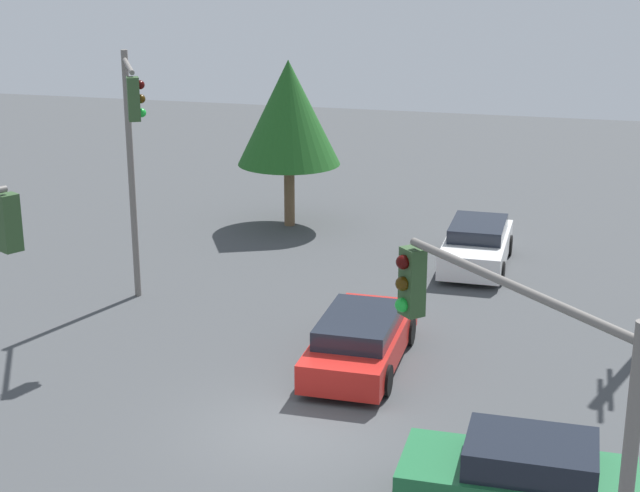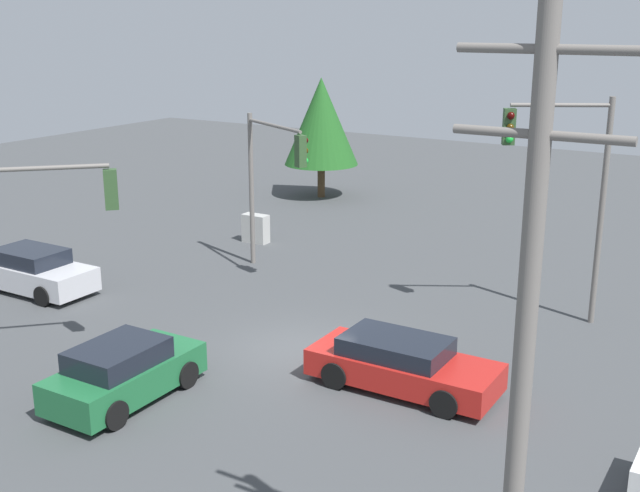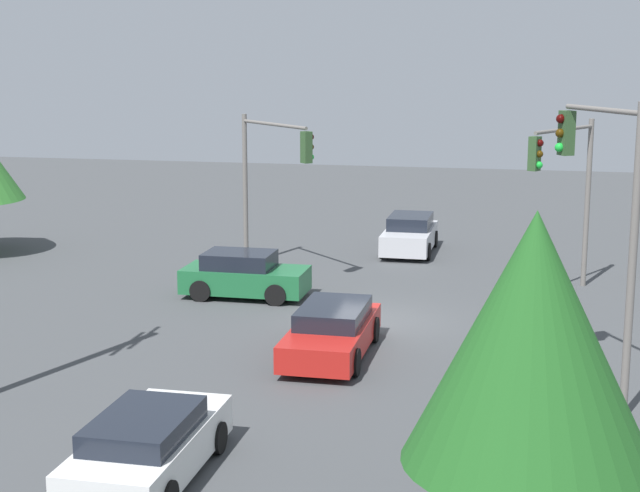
{
  "view_description": "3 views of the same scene",
  "coord_description": "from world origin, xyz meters",
  "px_view_note": "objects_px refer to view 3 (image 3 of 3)",
  "views": [
    {
      "loc": [
        -17.37,
        -5.32,
        9.61
      ],
      "look_at": [
        2.66,
        0.09,
        3.16
      ],
      "focal_mm": 55.0,
      "sensor_mm": 36.0,
      "label": 1
    },
    {
      "loc": [
        11.39,
        -17.66,
        9.06
      ],
      "look_at": [
        0.74,
        -0.05,
        3.19
      ],
      "focal_mm": 45.0,
      "sensor_mm": 36.0,
      "label": 2
    },
    {
      "loc": [
        27.95,
        4.37,
        7.91
      ],
      "look_at": [
        0.55,
        -1.65,
        2.33
      ],
      "focal_mm": 55.0,
      "sensor_mm": 36.0,
      "label": 3
    }
  ],
  "objects_px": {
    "traffic_signal_main": "(567,176)",
    "traffic_signal_aux": "(270,165)",
    "sedan_red": "(332,331)",
    "sedan_silver": "(410,235)",
    "traffic_signal_cross": "(605,202)",
    "sedan_white": "(148,446)",
    "sedan_green": "(244,275)"
  },
  "relations": [
    {
      "from": "sedan_red",
      "to": "traffic_signal_main",
      "type": "height_order",
      "value": "traffic_signal_main"
    },
    {
      "from": "sedan_white",
      "to": "traffic_signal_aux",
      "type": "xyz_separation_m",
      "value": [
        -17.34,
        -2.33,
        3.28
      ]
    },
    {
      "from": "sedan_silver",
      "to": "traffic_signal_cross",
      "type": "bearing_deg",
      "value": 111.54
    },
    {
      "from": "sedan_white",
      "to": "traffic_signal_cross",
      "type": "distance_m",
      "value": 11.18
    },
    {
      "from": "sedan_green",
      "to": "sedan_white",
      "type": "height_order",
      "value": "sedan_green"
    },
    {
      "from": "sedan_white",
      "to": "sedan_red",
      "type": "bearing_deg",
      "value": 77.73
    },
    {
      "from": "sedan_red",
      "to": "sedan_white",
      "type": "bearing_deg",
      "value": 77.73
    },
    {
      "from": "sedan_red",
      "to": "traffic_signal_cross",
      "type": "relative_size",
      "value": 0.7
    },
    {
      "from": "sedan_green",
      "to": "sedan_red",
      "type": "distance_m",
      "value": 6.89
    },
    {
      "from": "sedan_silver",
      "to": "traffic_signal_aux",
      "type": "relative_size",
      "value": 0.75
    },
    {
      "from": "sedan_green",
      "to": "sedan_silver",
      "type": "distance_m",
      "value": 9.49
    },
    {
      "from": "traffic_signal_main",
      "to": "traffic_signal_aux",
      "type": "height_order",
      "value": "traffic_signal_main"
    },
    {
      "from": "traffic_signal_cross",
      "to": "sedan_white",
      "type": "bearing_deg",
      "value": 96.97
    },
    {
      "from": "sedan_silver",
      "to": "sedan_white",
      "type": "xyz_separation_m",
      "value": [
        22.24,
        -2.08,
        -0.06
      ]
    },
    {
      "from": "traffic_signal_main",
      "to": "sedan_silver",
      "type": "bearing_deg",
      "value": -106.8
    },
    {
      "from": "sedan_silver",
      "to": "traffic_signal_aux",
      "type": "distance_m",
      "value": 7.34
    },
    {
      "from": "sedan_silver",
      "to": "traffic_signal_cross",
      "type": "relative_size",
      "value": 0.62
    },
    {
      "from": "sedan_white",
      "to": "traffic_signal_main",
      "type": "relative_size",
      "value": 0.79
    },
    {
      "from": "traffic_signal_aux",
      "to": "sedan_green",
      "type": "bearing_deg",
      "value": -44.06
    },
    {
      "from": "sedan_white",
      "to": "traffic_signal_cross",
      "type": "height_order",
      "value": "traffic_signal_cross"
    },
    {
      "from": "traffic_signal_aux",
      "to": "sedan_silver",
      "type": "bearing_deg",
      "value": 93.33
    },
    {
      "from": "sedan_green",
      "to": "sedan_silver",
      "type": "relative_size",
      "value": 0.95
    },
    {
      "from": "sedan_silver",
      "to": "traffic_signal_main",
      "type": "xyz_separation_m",
      "value": [
        5.86,
        5.81,
        3.23
      ]
    },
    {
      "from": "sedan_green",
      "to": "sedan_red",
      "type": "bearing_deg",
      "value": 36.37
    },
    {
      "from": "sedan_red",
      "to": "traffic_signal_aux",
      "type": "distance_m",
      "value": 10.49
    },
    {
      "from": "sedan_green",
      "to": "sedan_silver",
      "type": "height_order",
      "value": "sedan_green"
    },
    {
      "from": "traffic_signal_cross",
      "to": "traffic_signal_aux",
      "type": "xyz_separation_m",
      "value": [
        -11.14,
        -10.75,
        -0.7
      ]
    },
    {
      "from": "traffic_signal_cross",
      "to": "traffic_signal_main",
      "type": "bearing_deg",
      "value": -26.41
    },
    {
      "from": "sedan_white",
      "to": "traffic_signal_cross",
      "type": "bearing_deg",
      "value": 36.35
    },
    {
      "from": "traffic_signal_main",
      "to": "traffic_signal_cross",
      "type": "relative_size",
      "value": 0.83
    },
    {
      "from": "traffic_signal_main",
      "to": "traffic_signal_aux",
      "type": "bearing_deg",
      "value": -66.88
    },
    {
      "from": "sedan_red",
      "to": "traffic_signal_main",
      "type": "relative_size",
      "value": 0.84
    }
  ]
}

